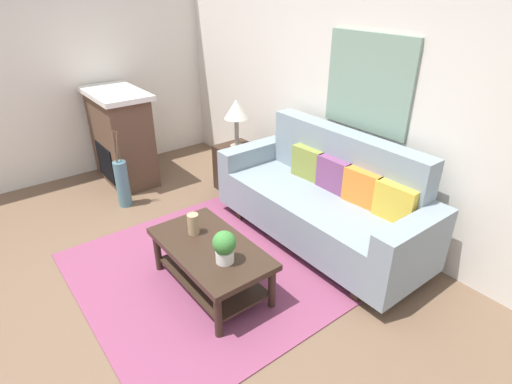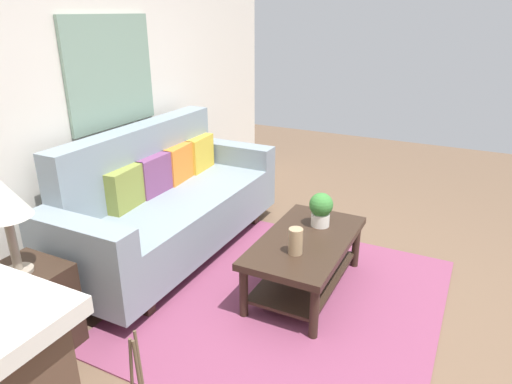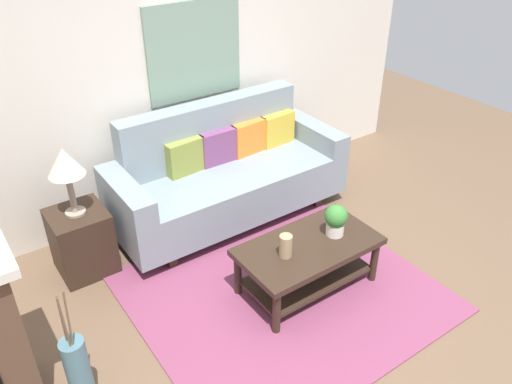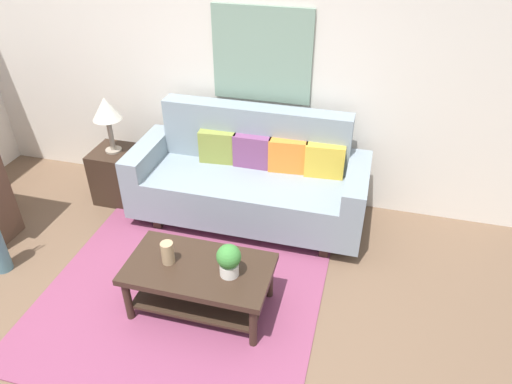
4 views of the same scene
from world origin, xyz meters
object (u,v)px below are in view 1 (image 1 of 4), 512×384
Objects in this scene: side_table at (238,168)px; couch at (323,201)px; coffee_table at (211,257)px; tabletop_vase at (193,224)px; table_lamp at (236,111)px; floor_vase at (123,184)px; throw_pillow_orange at (363,188)px; framed_painting at (368,83)px; throw_pillow_olive at (309,163)px; fireplace at (122,137)px; throw_pillow_plum at (334,175)px; throw_pillow_mustard at (395,203)px; potted_plant_tabletop at (224,246)px.

couch is at bearing 0.53° from side_table.
coffee_table is at bearing -42.22° from side_table.
tabletop_vase is 0.32× the size of table_lamp.
table_lamp is at bearing 70.16° from floor_vase.
throw_pillow_orange is 1.79m from table_lamp.
floor_vase is at bearing -109.84° from side_table.
framed_painting reaches higher than couch.
fireplace is (-2.17, -1.12, -0.09)m from throw_pillow_olive.
side_table is 0.48× the size of fireplace.
throw_pillow_plum is at bearing 180.00° from throw_pillow_orange.
throw_pillow_plum is at bearing 23.99° from fireplace.
throw_pillow_plum is at bearing 180.00° from throw_pillow_mustard.
table_lamp reaches higher than couch.
throw_pillow_orange is 1.41m from potted_plant_tabletop.
side_table is at bearing -174.36° from throw_pillow_plum.
throw_pillow_olive reaches higher than coffee_table.
framed_painting is (-0.69, 0.34, 0.82)m from throw_pillow_mustard.
tabletop_vase is 0.33× the size of floor_vase.
potted_plant_tabletop is at bearing -83.25° from framed_painting.
potted_plant_tabletop is 2.09m from table_lamp.
throw_pillow_mustard is 2.95m from floor_vase.
throw_pillow_plum is at bearing 78.71° from tabletop_vase.
table_lamp is 0.49× the size of fireplace.
table_lamp is at bearing 142.07° from potted_plant_tabletop.
throw_pillow_mustard is 1.37× the size of potted_plant_tabletop.
throw_pillow_orange is 0.34m from throw_pillow_mustard.
side_table is at bearing 142.07° from potted_plant_tabletop.
throw_pillow_olive and throw_pillow_orange have the same top height.
throw_pillow_orange is at bearing 20.04° from couch.
throw_pillow_mustard is 0.33× the size of coffee_table.
throw_pillow_orange reaches higher than tabletop_vase.
throw_pillow_mustard reaches higher than tabletop_vase.
side_table is (-1.41, -0.14, -0.40)m from throw_pillow_plum.
couch reaches higher than floor_vase.
throw_pillow_olive is 1.00× the size of throw_pillow_orange.
tabletop_vase is 1.70m from side_table.
throw_pillow_olive reaches higher than tabletop_vase.
table_lamp is (-1.41, -0.14, 0.31)m from throw_pillow_plum.
throw_pillow_orange is 0.95m from framed_painting.
coffee_table is (0.30, -1.38, -0.37)m from throw_pillow_olive.
throw_pillow_orange reaches higher than coffee_table.
potted_plant_tabletop is (0.55, -1.40, -0.11)m from throw_pillow_olive.
coffee_table is 1.18× the size of framed_painting.
floor_vase is (-0.46, -1.27, -0.01)m from side_table.
potted_plant_tabletop is 0.48× the size of floor_vase.
side_table is at bearing 70.16° from floor_vase.
framed_painting reaches higher than table_lamp.
throw_pillow_mustard is at bearing 28.90° from floor_vase.
throw_pillow_mustard is at bearing -26.31° from framed_painting.
potted_plant_tabletop is at bearing -37.93° from side_table.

